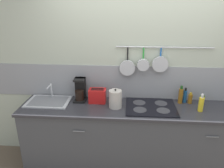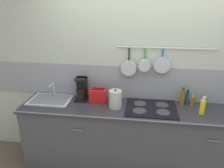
# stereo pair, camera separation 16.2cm
# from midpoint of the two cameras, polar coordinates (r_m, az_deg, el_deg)

# --- Properties ---
(ground_plane) EXTENTS (12.00, 12.00, 0.00)m
(ground_plane) POSITION_cam_midpoint_polar(r_m,az_deg,el_deg) (3.27, 8.89, -20.73)
(ground_plane) COLOR brown
(wall_back) EXTENTS (7.20, 0.16, 2.60)m
(wall_back) POSITION_cam_midpoint_polar(r_m,az_deg,el_deg) (2.93, 10.22, 2.90)
(wall_back) COLOR #B2BCA8
(wall_back) RESTS_ON ground_plane
(cabinet_base) EXTENTS (3.08, 0.57, 0.87)m
(cabinet_base) POSITION_cam_midpoint_polar(r_m,az_deg,el_deg) (3.00, 9.36, -14.48)
(cabinet_base) COLOR #3F4247
(cabinet_base) RESTS_ON ground_plane
(countertop) EXTENTS (3.12, 0.59, 0.03)m
(countertop) POSITION_cam_midpoint_polar(r_m,az_deg,el_deg) (2.77, 9.91, -6.78)
(countertop) COLOR #2D2D33
(countertop) RESTS_ON cabinet_base
(sink_basin) EXTENTS (0.55, 0.39, 0.20)m
(sink_basin) POSITION_cam_midpoint_polar(r_m,az_deg,el_deg) (3.04, -14.26, -3.86)
(sink_basin) COLOR #B7BABF
(sink_basin) RESTS_ON countertop
(coffee_maker) EXTENTS (0.16, 0.19, 0.30)m
(coffee_maker) POSITION_cam_midpoint_polar(r_m,az_deg,el_deg) (2.96, -6.41, -1.65)
(coffee_maker) COLOR black
(coffee_maker) RESTS_ON countertop
(toaster) EXTENTS (0.24, 0.14, 0.19)m
(toaster) POSITION_cam_midpoint_polar(r_m,az_deg,el_deg) (2.87, -2.00, -3.00)
(toaster) COLOR red
(toaster) RESTS_ON countertop
(kettle) EXTENTS (0.16, 0.16, 0.25)m
(kettle) POSITION_cam_midpoint_polar(r_m,az_deg,el_deg) (2.72, 2.61, -3.95)
(kettle) COLOR beige
(kettle) RESTS_ON countertop
(cooktop) EXTENTS (0.62, 0.51, 0.01)m
(cooktop) POSITION_cam_midpoint_polar(r_m,az_deg,el_deg) (2.79, 11.82, -6.19)
(cooktop) COLOR black
(cooktop) RESTS_ON countertop
(bottle_sesame_oil) EXTENTS (0.06, 0.06, 0.24)m
(bottle_sesame_oil) POSITION_cam_midpoint_polar(r_m,az_deg,el_deg) (2.94, 19.44, -3.35)
(bottle_sesame_oil) COLOR #8C5919
(bottle_sesame_oil) RESTS_ON countertop
(bottle_dish_soap) EXTENTS (0.05, 0.05, 0.20)m
(bottle_dish_soap) POSITION_cam_midpoint_polar(r_m,az_deg,el_deg) (2.99, 20.49, -3.45)
(bottle_dish_soap) COLOR navy
(bottle_dish_soap) RESTS_ON countertop
(bottle_olive_oil) EXTENTS (0.05, 0.05, 0.15)m
(bottle_olive_oil) POSITION_cam_midpoint_polar(r_m,az_deg,el_deg) (2.99, 21.72, -4.11)
(bottle_olive_oil) COLOR #8C5919
(bottle_olive_oil) RESTS_ON countertop
(bottle_hot_sauce) EXTENTS (0.06, 0.06, 0.22)m
(bottle_hot_sauce) POSITION_cam_midpoint_polar(r_m,az_deg,el_deg) (2.81, 24.13, -5.42)
(bottle_hot_sauce) COLOR yellow
(bottle_hot_sauce) RESTS_ON countertop
(bottle_vinegar) EXTENTS (0.06, 0.06, 0.15)m
(bottle_vinegar) POSITION_cam_midpoint_polar(r_m,az_deg,el_deg) (3.01, 24.45, -4.39)
(bottle_vinegar) COLOR #4C721E
(bottle_vinegar) RESTS_ON countertop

